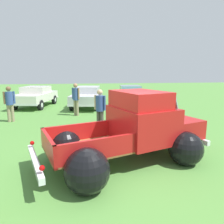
# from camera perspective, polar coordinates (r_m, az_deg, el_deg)

# --- Properties ---
(ground_plane) EXTENTS (80.00, 80.00, 0.00)m
(ground_plane) POSITION_cam_1_polar(r_m,az_deg,el_deg) (5.85, 2.69, -13.50)
(ground_plane) COLOR #548C3D
(vintage_pickup_truck) EXTENTS (4.99, 3.79, 1.96)m
(vintage_pickup_truck) POSITION_cam_1_polar(r_m,az_deg,el_deg) (5.77, 6.12, -5.84)
(vintage_pickup_truck) COLOR black
(vintage_pickup_truck) RESTS_ON ground
(show_car_0) EXTENTS (2.78, 4.54, 1.43)m
(show_car_0) POSITION_cam_1_polar(r_m,az_deg,el_deg) (15.65, -20.42, 4.29)
(show_car_0) COLOR black
(show_car_0) RESTS_ON ground
(show_car_1) EXTENTS (2.64, 4.85, 1.43)m
(show_car_1) POSITION_cam_1_polar(r_m,az_deg,el_deg) (14.66, -6.78, 4.49)
(show_car_1) COLOR black
(show_car_1) RESTS_ON ground
(show_car_2) EXTENTS (2.27, 4.75, 1.43)m
(show_car_2) POSITION_cam_1_polar(r_m,az_deg,el_deg) (15.72, 5.06, 4.95)
(show_car_2) COLOR black
(show_car_2) RESTS_ON ground
(spectator_0) EXTENTS (0.48, 0.48, 1.82)m
(spectator_0) POSITION_cam_1_polar(r_m,az_deg,el_deg) (11.71, -10.02, 4.08)
(spectator_0) COLOR gray
(spectator_0) RESTS_ON ground
(spectator_1) EXTENTS (0.53, 0.42, 1.75)m
(spectator_1) POSITION_cam_1_polar(r_m,az_deg,el_deg) (11.23, -26.57, 2.57)
(spectator_1) COLOR gray
(spectator_1) RESTS_ON ground
(spectator_2) EXTENTS (0.48, 0.48, 1.74)m
(spectator_2) POSITION_cam_1_polar(r_m,az_deg,el_deg) (8.48, -3.36, 1.28)
(spectator_2) COLOR #4C4742
(spectator_2) RESTS_ON ground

